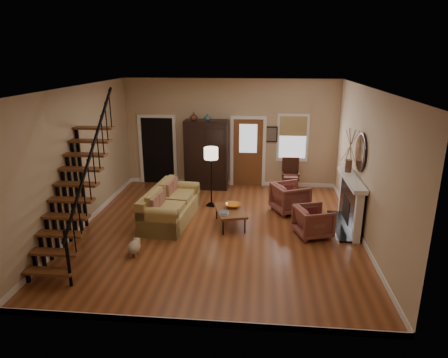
# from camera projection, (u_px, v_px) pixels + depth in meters

# --- Properties ---
(room) EXTENTS (7.00, 7.33, 3.30)m
(room) POSITION_uv_depth(u_px,v_px,m) (210.00, 151.00, 10.68)
(room) COLOR brown
(room) RESTS_ON ground
(staircase) EXTENTS (0.94, 2.80, 3.20)m
(staircase) POSITION_uv_depth(u_px,v_px,m) (72.00, 179.00, 7.96)
(staircase) COLOR brown
(staircase) RESTS_ON ground
(fireplace) EXTENTS (0.33, 1.95, 2.30)m
(fireplace) POSITION_uv_depth(u_px,v_px,m) (352.00, 198.00, 9.39)
(fireplace) COLOR black
(fireplace) RESTS_ON ground
(armoire) EXTENTS (1.30, 0.60, 2.10)m
(armoire) POSITION_uv_depth(u_px,v_px,m) (207.00, 155.00, 12.16)
(armoire) COLOR black
(armoire) RESTS_ON ground
(vase_a) EXTENTS (0.24, 0.24, 0.25)m
(vase_a) POSITION_uv_depth(u_px,v_px,m) (194.00, 116.00, 11.75)
(vase_a) COLOR #4C2619
(vase_a) RESTS_ON armoire
(vase_b) EXTENTS (0.20, 0.20, 0.21)m
(vase_b) POSITION_uv_depth(u_px,v_px,m) (207.00, 117.00, 11.72)
(vase_b) COLOR #334C60
(vase_b) RESTS_ON armoire
(sofa) EXTENTS (1.14, 2.28, 0.82)m
(sofa) POSITION_uv_depth(u_px,v_px,m) (171.00, 205.00, 9.86)
(sofa) COLOR #AA8E4D
(sofa) RESTS_ON ground
(coffee_table) EXTENTS (0.91, 1.23, 0.42)m
(coffee_table) POSITION_uv_depth(u_px,v_px,m) (230.00, 217.00, 9.62)
(coffee_table) COLOR brown
(coffee_table) RESTS_ON ground
(bowl) EXTENTS (0.38, 0.38, 0.09)m
(bowl) POSITION_uv_depth(u_px,v_px,m) (233.00, 205.00, 9.68)
(bowl) COLOR orange
(bowl) RESTS_ON coffee_table
(books) EXTENTS (0.20, 0.27, 0.05)m
(books) POSITION_uv_depth(u_px,v_px,m) (224.00, 213.00, 9.28)
(books) COLOR beige
(books) RESTS_ON coffee_table
(armchair_left) EXTENTS (0.96, 0.95, 0.70)m
(armchair_left) POSITION_uv_depth(u_px,v_px,m) (313.00, 222.00, 9.05)
(armchair_left) COLOR maroon
(armchair_left) RESTS_ON ground
(armchair_right) EXTENTS (1.11, 1.10, 0.77)m
(armchair_right) POSITION_uv_depth(u_px,v_px,m) (290.00, 198.00, 10.43)
(armchair_right) COLOR maroon
(armchair_right) RESTS_ON ground
(floor_lamp) EXTENTS (0.46, 0.46, 1.63)m
(floor_lamp) POSITION_uv_depth(u_px,v_px,m) (211.00, 177.00, 10.73)
(floor_lamp) COLOR black
(floor_lamp) RESTS_ON ground
(side_chair) EXTENTS (0.54, 0.54, 1.02)m
(side_chair) POSITION_uv_depth(u_px,v_px,m) (290.00, 176.00, 11.90)
(side_chair) COLOR #351B11
(side_chair) RESTS_ON ground
(dog) EXTENTS (0.27, 0.44, 0.31)m
(dog) POSITION_uv_depth(u_px,v_px,m) (134.00, 248.00, 8.22)
(dog) COLOR tan
(dog) RESTS_ON ground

